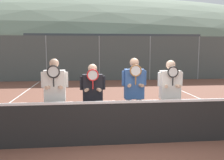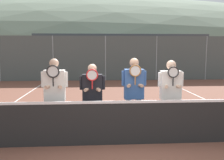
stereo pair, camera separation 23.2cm
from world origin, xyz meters
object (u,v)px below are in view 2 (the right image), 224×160
object	(u,v)px
car_left_of_center	(95,64)
car_center	(158,64)
player_leftmost	(55,92)
player_rightmost	(171,90)
player_center_left	(92,94)
player_center_right	(134,90)
car_far_left	(29,64)

from	to	relation	value
car_left_of_center	car_center	size ratio (longest dim) A/B	1.06
player_leftmost	player_rightmost	size ratio (longest dim) A/B	1.03
player_center_left	car_center	distance (m)	15.10
player_center_right	car_left_of_center	bearing A→B (deg)	93.77
player_rightmost	player_center_right	bearing A→B (deg)	-177.12
player_center_right	player_center_left	bearing A→B (deg)	179.42
player_leftmost	car_center	bearing A→B (deg)	67.12
player_center_left	car_left_of_center	world-z (taller)	car_left_of_center
player_center_right	car_left_of_center	world-z (taller)	player_center_right
player_center_right	car_center	bearing A→B (deg)	73.55
player_leftmost	player_center_left	xyz separation A→B (m)	(0.86, 0.09, -0.08)
player_leftmost	car_left_of_center	xyz separation A→B (m)	(0.90, 14.33, -0.19)
car_far_left	car_center	xyz separation A→B (m)	(10.23, 0.34, -0.07)
player_leftmost	car_center	xyz separation A→B (m)	(6.03, 14.28, -0.23)
player_center_right	player_rightmost	bearing A→B (deg)	2.88
player_rightmost	player_center_left	bearing A→B (deg)	-178.92
car_far_left	car_left_of_center	world-z (taller)	car_far_left
player_leftmost	player_rightmost	xyz separation A→B (m)	(2.73, 0.13, -0.02)
player_center_left	player_leftmost	bearing A→B (deg)	-173.87
player_leftmost	player_center_left	size ratio (longest dim) A/B	1.08
player_leftmost	car_far_left	distance (m)	14.56
car_left_of_center	player_center_left	bearing A→B (deg)	-90.17
player_center_left	player_rightmost	xyz separation A→B (m)	(1.88, 0.04, 0.06)
player_leftmost	player_center_left	bearing A→B (deg)	6.13
player_leftmost	car_left_of_center	world-z (taller)	player_leftmost
player_rightmost	car_left_of_center	size ratio (longest dim) A/B	0.39
car_center	player_center_right	bearing A→B (deg)	-106.45
player_leftmost	car_center	size ratio (longest dim) A/B	0.42
player_leftmost	player_center_right	size ratio (longest dim) A/B	1.00
player_center_left	car_center	size ratio (longest dim) A/B	0.39
player_center_left	car_left_of_center	bearing A→B (deg)	89.83
player_rightmost	car_left_of_center	bearing A→B (deg)	97.36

